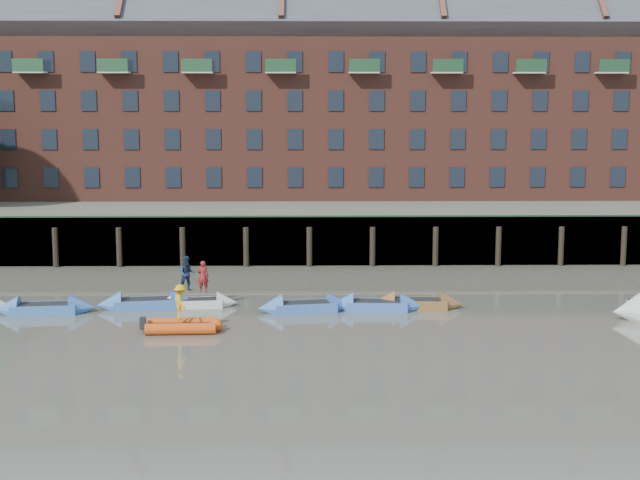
{
  "coord_description": "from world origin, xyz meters",
  "views": [
    {
      "loc": [
        1.79,
        -33.85,
        9.86
      ],
      "look_at": [
        2.52,
        12.0,
        3.2
      ],
      "focal_mm": 50.0,
      "sensor_mm": 36.0,
      "label": 1
    }
  ],
  "objects_px": {
    "rowboat_5": "(377,305)",
    "person_rower_b": "(187,274)",
    "rowboat_4": "(305,307)",
    "rowboat_6": "(417,304)",
    "person_rower_a": "(203,276)",
    "rowboat_3": "(197,303)",
    "person_rib_crew": "(180,302)",
    "rowboat_1": "(45,309)",
    "rib_tender": "(185,326)",
    "rowboat_2": "(146,303)"
  },
  "relations": [
    {
      "from": "rowboat_4",
      "to": "rib_tender",
      "type": "distance_m",
      "value": 6.71
    },
    {
      "from": "rowboat_3",
      "to": "rowboat_4",
      "type": "relative_size",
      "value": 0.84
    },
    {
      "from": "rowboat_3",
      "to": "rowboat_4",
      "type": "height_order",
      "value": "rowboat_4"
    },
    {
      "from": "rib_tender",
      "to": "person_rower_a",
      "type": "bearing_deg",
      "value": 84.67
    },
    {
      "from": "rowboat_4",
      "to": "person_rib_crew",
      "type": "distance_m",
      "value": 6.94
    },
    {
      "from": "rowboat_1",
      "to": "rib_tender",
      "type": "distance_m",
      "value": 8.27
    },
    {
      "from": "rowboat_3",
      "to": "rowboat_5",
      "type": "bearing_deg",
      "value": -9.82
    },
    {
      "from": "rowboat_4",
      "to": "person_rower_b",
      "type": "height_order",
      "value": "person_rower_b"
    },
    {
      "from": "rowboat_5",
      "to": "person_rib_crew",
      "type": "xyz_separation_m",
      "value": [
        -9.17,
        -4.23,
        1.12
      ]
    },
    {
      "from": "rowboat_6",
      "to": "person_rib_crew",
      "type": "distance_m",
      "value": 12.22
    },
    {
      "from": "rib_tender",
      "to": "person_rib_crew",
      "type": "xyz_separation_m",
      "value": [
        -0.17,
        -0.0,
        1.1
      ]
    },
    {
      "from": "rowboat_3",
      "to": "rowboat_1",
      "type": "bearing_deg",
      "value": -173.57
    },
    {
      "from": "rowboat_6",
      "to": "person_rower_b",
      "type": "distance_m",
      "value": 11.74
    },
    {
      "from": "person_rower_a",
      "to": "rib_tender",
      "type": "bearing_deg",
      "value": 84.63
    },
    {
      "from": "rowboat_1",
      "to": "rowboat_5",
      "type": "distance_m",
      "value": 16.39
    },
    {
      "from": "person_rower_a",
      "to": "person_rib_crew",
      "type": "distance_m",
      "value": 5.08
    },
    {
      "from": "rib_tender",
      "to": "rowboat_2",
      "type": "bearing_deg",
      "value": 115.99
    },
    {
      "from": "rowboat_4",
      "to": "rowboat_6",
      "type": "bearing_deg",
      "value": -2.64
    },
    {
      "from": "rowboat_6",
      "to": "rib_tender",
      "type": "height_order",
      "value": "rowboat_6"
    },
    {
      "from": "person_rib_crew",
      "to": "rowboat_3",
      "type": "bearing_deg",
      "value": -22.74
    },
    {
      "from": "rowboat_3",
      "to": "person_rib_crew",
      "type": "xyz_separation_m",
      "value": [
        -0.1,
        -5.11,
        1.15
      ]
    },
    {
      "from": "rowboat_3",
      "to": "rowboat_6",
      "type": "relative_size",
      "value": 0.88
    },
    {
      "from": "rowboat_2",
      "to": "rowboat_6",
      "type": "relative_size",
      "value": 1.08
    },
    {
      "from": "person_rower_a",
      "to": "rowboat_5",
      "type": "bearing_deg",
      "value": 172.25
    },
    {
      "from": "rowboat_5",
      "to": "rowboat_3",
      "type": "bearing_deg",
      "value": 178.22
    },
    {
      "from": "rib_tender",
      "to": "person_rower_a",
      "type": "relative_size",
      "value": 2.16
    },
    {
      "from": "rowboat_1",
      "to": "person_rower_a",
      "type": "relative_size",
      "value": 3.1
    },
    {
      "from": "rowboat_1",
      "to": "person_rower_b",
      "type": "relative_size",
      "value": 2.73
    },
    {
      "from": "rowboat_6",
      "to": "rib_tender",
      "type": "relative_size",
      "value": 1.35
    },
    {
      "from": "rowboat_3",
      "to": "rowboat_5",
      "type": "height_order",
      "value": "rowboat_5"
    },
    {
      "from": "rowboat_2",
      "to": "rowboat_3",
      "type": "relative_size",
      "value": 1.22
    },
    {
      "from": "rowboat_5",
      "to": "person_rower_b",
      "type": "relative_size",
      "value": 2.63
    },
    {
      "from": "rowboat_5",
      "to": "person_rib_crew",
      "type": "bearing_deg",
      "value": -151.45
    },
    {
      "from": "person_rower_a",
      "to": "rowboat_1",
      "type": "bearing_deg",
      "value": 7.37
    },
    {
      "from": "rowboat_1",
      "to": "person_rib_crew",
      "type": "bearing_deg",
      "value": -33.52
    },
    {
      "from": "rib_tender",
      "to": "person_rower_b",
      "type": "bearing_deg",
      "value": 93.72
    },
    {
      "from": "rowboat_1",
      "to": "rowboat_2",
      "type": "bearing_deg",
      "value": 6.71
    },
    {
      "from": "rowboat_2",
      "to": "person_rower_b",
      "type": "bearing_deg",
      "value": 1.74
    },
    {
      "from": "rib_tender",
      "to": "rowboat_5",
      "type": "bearing_deg",
      "value": 22.82
    },
    {
      "from": "rowboat_6",
      "to": "person_rower_a",
      "type": "relative_size",
      "value": 2.92
    },
    {
      "from": "rowboat_3",
      "to": "person_rib_crew",
      "type": "relative_size",
      "value": 2.56
    },
    {
      "from": "rowboat_6",
      "to": "rowboat_1",
      "type": "bearing_deg",
      "value": -173.08
    },
    {
      "from": "rowboat_1",
      "to": "rowboat_6",
      "type": "bearing_deg",
      "value": -3.26
    },
    {
      "from": "rowboat_4",
      "to": "person_rower_a",
      "type": "relative_size",
      "value": 3.05
    },
    {
      "from": "rowboat_6",
      "to": "rowboat_3",
      "type": "bearing_deg",
      "value": -178.28
    },
    {
      "from": "rowboat_1",
      "to": "rowboat_6",
      "type": "xyz_separation_m",
      "value": [
        18.45,
        0.91,
        -0.01
      ]
    },
    {
      "from": "rowboat_4",
      "to": "person_rower_a",
      "type": "xyz_separation_m",
      "value": [
        -5.15,
        1.09,
        1.35
      ]
    },
    {
      "from": "rowboat_6",
      "to": "person_rower_a",
      "type": "height_order",
      "value": "person_rower_a"
    },
    {
      "from": "rowboat_2",
      "to": "rib_tender",
      "type": "xyz_separation_m",
      "value": [
        2.6,
        -4.82,
        0.01
      ]
    },
    {
      "from": "rowboat_5",
      "to": "rowboat_1",
      "type": "bearing_deg",
      "value": -174.49
    }
  ]
}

